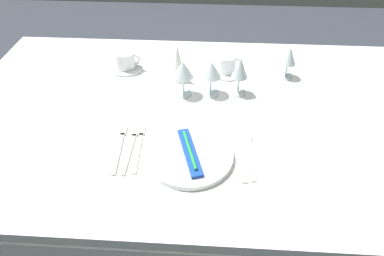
# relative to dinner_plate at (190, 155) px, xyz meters

# --- Properties ---
(ground_plane) EXTENTS (6.00, 6.00, 0.00)m
(ground_plane) POSITION_rel_dinner_plate_xyz_m (0.01, 0.25, -0.75)
(ground_plane) COLOR #383D47
(dining_table) EXTENTS (1.80, 1.11, 0.74)m
(dining_table) POSITION_rel_dinner_plate_xyz_m (0.01, 0.25, -0.09)
(dining_table) COLOR white
(dining_table) RESTS_ON ground
(dinner_plate) EXTENTS (0.27, 0.27, 0.02)m
(dinner_plate) POSITION_rel_dinner_plate_xyz_m (0.00, 0.00, 0.00)
(dinner_plate) COLOR white
(dinner_plate) RESTS_ON dining_table
(toothbrush_package) EXTENTS (0.09, 0.21, 0.02)m
(toothbrush_package) POSITION_rel_dinner_plate_xyz_m (0.00, 0.00, 0.02)
(toothbrush_package) COLOR blue
(toothbrush_package) RESTS_ON dinner_plate
(fork_outer) EXTENTS (0.03, 0.21, 0.00)m
(fork_outer) POSITION_rel_dinner_plate_xyz_m (-0.17, 0.04, -0.01)
(fork_outer) COLOR beige
(fork_outer) RESTS_ON dining_table
(fork_inner) EXTENTS (0.02, 0.22, 0.00)m
(fork_inner) POSITION_rel_dinner_plate_xyz_m (-0.19, 0.03, -0.01)
(fork_inner) COLOR beige
(fork_inner) RESTS_ON dining_table
(fork_salad) EXTENTS (0.03, 0.22, 0.00)m
(fork_salad) POSITION_rel_dinner_plate_xyz_m (-0.23, 0.03, -0.01)
(fork_salad) COLOR beige
(fork_salad) RESTS_ON dining_table
(dinner_knife) EXTENTS (0.02, 0.23, 0.00)m
(dinner_knife) POSITION_rel_dinner_plate_xyz_m (0.17, 0.01, -0.01)
(dinner_knife) COLOR beige
(dinner_knife) RESTS_ON dining_table
(spoon_soup) EXTENTS (0.03, 0.21, 0.01)m
(spoon_soup) POSITION_rel_dinner_plate_xyz_m (0.19, 0.04, -0.01)
(spoon_soup) COLOR beige
(spoon_soup) RESTS_ON dining_table
(saucer_left) EXTENTS (0.13, 0.13, 0.01)m
(saucer_left) POSITION_rel_dinner_plate_xyz_m (0.12, 0.51, -0.00)
(saucer_left) COLOR white
(saucer_left) RESTS_ON dining_table
(coffee_cup_left) EXTENTS (0.10, 0.07, 0.07)m
(coffee_cup_left) POSITION_rel_dinner_plate_xyz_m (0.12, 0.51, 0.04)
(coffee_cup_left) COLOR white
(coffee_cup_left) RESTS_ON saucer_left
(saucer_right) EXTENTS (0.13, 0.13, 0.01)m
(saucer_right) POSITION_rel_dinner_plate_xyz_m (-0.31, 0.52, -0.00)
(saucer_right) COLOR white
(saucer_right) RESTS_ON dining_table
(coffee_cup_right) EXTENTS (0.11, 0.08, 0.07)m
(coffee_cup_right) POSITION_rel_dinner_plate_xyz_m (-0.31, 0.52, 0.04)
(coffee_cup_right) COLOR white
(coffee_cup_right) RESTS_ON saucer_right
(wine_glass_centre) EXTENTS (0.08, 0.08, 0.14)m
(wine_glass_centre) POSITION_rel_dinner_plate_xyz_m (-0.05, 0.35, 0.09)
(wine_glass_centre) COLOR silver
(wine_glass_centre) RESTS_ON dining_table
(wine_glass_left) EXTENTS (0.06, 0.06, 0.13)m
(wine_glass_left) POSITION_rel_dinner_plate_xyz_m (0.37, 0.50, 0.08)
(wine_glass_left) COLOR silver
(wine_glass_left) RESTS_ON dining_table
(wine_glass_right) EXTENTS (0.08, 0.08, 0.14)m
(wine_glass_right) POSITION_rel_dinner_plate_xyz_m (0.06, 0.36, 0.09)
(wine_glass_right) COLOR silver
(wine_glass_right) RESTS_ON dining_table
(wine_glass_far) EXTENTS (0.06, 0.06, 0.15)m
(wine_glass_far) POSITION_rel_dinner_plate_xyz_m (0.16, 0.37, 0.10)
(wine_glass_far) COLOR silver
(wine_glass_far) RESTS_ON dining_table
(napkin_folded) EXTENTS (0.07, 0.07, 0.15)m
(napkin_folded) POSITION_rel_dinner_plate_xyz_m (-0.08, 0.45, 0.07)
(napkin_folded) COLOR white
(napkin_folded) RESTS_ON dining_table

